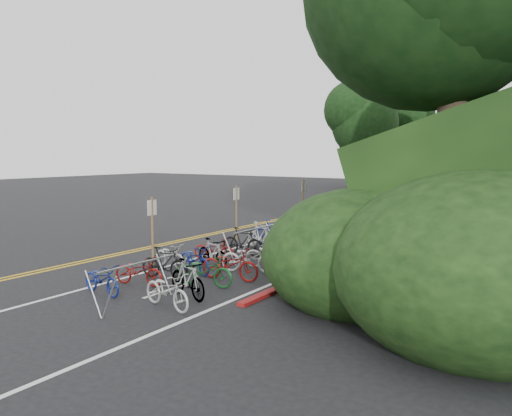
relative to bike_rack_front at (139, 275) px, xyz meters
The scene contains 9 objects.
ground 4.91m from the bike_rack_front, 136.58° to the left, with size 120.00×120.00×0.00m, color black.
road_markings 13.76m from the bike_rack_front, 102.14° to the left, with size 7.47×80.00×0.01m.
red_curb 15.50m from the bike_rack_front, 81.91° to the left, with size 0.25×28.00×0.10m, color maroon.
bike_rack_front is the anchor object (origin of this frame).
bike_racks_rest 16.34m from the bike_rack_front, 91.82° to the left, with size 1.14×23.00×1.17m.
signpost_near 3.94m from the bike_rack_front, 129.77° to the left, with size 0.08×0.40×2.43m.
signposts_rest 17.59m from the bike_rack_front, 99.56° to the left, with size 0.08×18.40×2.50m.
bike_front 4.37m from the bike_rack_front, 122.74° to the left, with size 1.55×0.54×0.81m, color beige.
bike_valet 6.33m from the bike_rack_front, 94.33° to the left, with size 3.40×14.21×1.08m.
Camera 1 is at (12.69, -11.96, 3.84)m, focal length 35.00 mm.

